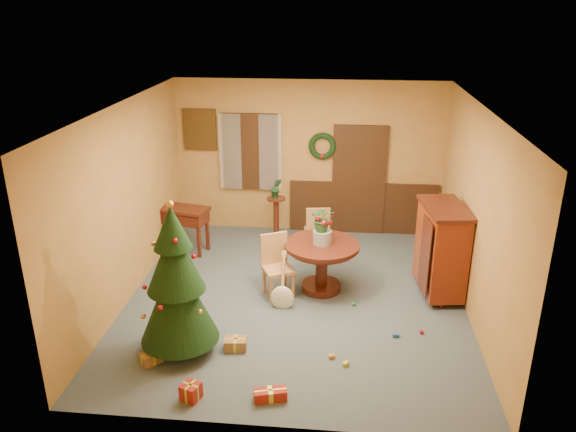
# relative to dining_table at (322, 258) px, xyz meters

# --- Properties ---
(room_envelope) EXTENTS (5.50, 5.50, 5.50)m
(room_envelope) POSITION_rel_dining_table_xyz_m (-0.16, 2.39, 0.57)
(room_envelope) COLOR #3A4A54
(room_envelope) RESTS_ON ground
(dining_table) EXTENTS (1.14, 1.14, 0.79)m
(dining_table) POSITION_rel_dining_table_xyz_m (0.00, 0.00, 0.00)
(dining_table) COLOR black
(dining_table) RESTS_ON floor
(urn) EXTENTS (0.28, 0.28, 0.21)m
(urn) POSITION_rel_dining_table_xyz_m (0.00, 0.00, 0.34)
(urn) COLOR slate
(urn) RESTS_ON dining_table
(centerpiece_plant) EXTENTS (0.37, 0.32, 0.41)m
(centerpiece_plant) POSITION_rel_dining_table_xyz_m (0.00, 0.00, 0.65)
(centerpiece_plant) COLOR #1E4C23
(centerpiece_plant) RESTS_ON urn
(chair_near) EXTENTS (0.56, 0.56, 0.97)m
(chair_near) POSITION_rel_dining_table_xyz_m (-0.68, -0.19, -0.03)
(chair_near) COLOR #9E683F
(chair_near) RESTS_ON floor
(chair_far) EXTENTS (0.47, 0.47, 0.94)m
(chair_far) POSITION_rel_dining_table_xyz_m (-0.13, 1.22, -0.04)
(chair_far) COLOR #9E683F
(chair_far) RESTS_ON floor
(guitar) EXTENTS (0.35, 0.52, 0.78)m
(guitar) POSITION_rel_dining_table_xyz_m (-0.54, -0.61, -0.15)
(guitar) COLOR beige
(guitar) RESTS_ON floor
(plant_stand) EXTENTS (0.34, 0.34, 0.87)m
(plant_stand) POSITION_rel_dining_table_xyz_m (-0.91, 1.76, -0.01)
(plant_stand) COLOR black
(plant_stand) RESTS_ON floor
(stand_plant) EXTENTS (0.24, 0.21, 0.37)m
(stand_plant) POSITION_rel_dining_table_xyz_m (-0.91, 1.76, 0.51)
(stand_plant) COLOR #19471E
(stand_plant) RESTS_ON plant_stand
(christmas_tree) EXTENTS (0.99, 0.99, 2.05)m
(christmas_tree) POSITION_rel_dining_table_xyz_m (-1.73, -1.79, 0.42)
(christmas_tree) COLOR #382111
(christmas_tree) RESTS_ON floor
(writing_desk) EXTENTS (1.01, 0.66, 0.82)m
(writing_desk) POSITION_rel_dining_table_xyz_m (-2.52, 1.22, 0.07)
(writing_desk) COLOR black
(writing_desk) RESTS_ON floor
(sideboard) EXTENTS (0.73, 1.18, 1.43)m
(sideboard) POSITION_rel_dining_table_xyz_m (1.78, 0.07, 0.21)
(sideboard) COLOR #531309
(sideboard) RESTS_ON floor
(gift_a) EXTENTS (0.30, 0.23, 0.15)m
(gift_a) POSITION_rel_dining_table_xyz_m (-1.03, -1.70, -0.48)
(gift_a) COLOR brown
(gift_a) RESTS_ON floor
(gift_b) EXTENTS (0.25, 0.25, 0.20)m
(gift_b) POSITION_rel_dining_table_xyz_m (-1.35, -2.71, -0.45)
(gift_b) COLOR maroon
(gift_b) RESTS_ON floor
(gift_c) EXTENTS (0.31, 0.31, 0.14)m
(gift_c) POSITION_rel_dining_table_xyz_m (-2.03, -2.09, -0.48)
(gift_c) COLOR brown
(gift_c) RESTS_ON floor
(gift_d) EXTENTS (0.39, 0.24, 0.13)m
(gift_d) POSITION_rel_dining_table_xyz_m (-0.46, -2.63, -0.48)
(gift_d) COLOR maroon
(gift_d) RESTS_ON floor
(toy_a) EXTENTS (0.08, 0.06, 0.05)m
(toy_a) POSITION_rel_dining_table_xyz_m (1.06, -1.22, -0.52)
(toy_a) COLOR #225194
(toy_a) RESTS_ON floor
(toy_b) EXTENTS (0.06, 0.06, 0.06)m
(toy_b) POSITION_rel_dining_table_xyz_m (0.50, -0.45, -0.52)
(toy_b) COLOR green
(toy_b) RESTS_ON floor
(toy_c) EXTENTS (0.08, 0.09, 0.05)m
(toy_c) POSITION_rel_dining_table_xyz_m (0.39, -1.92, -0.52)
(toy_c) COLOR gold
(toy_c) RESTS_ON floor
(toy_d) EXTENTS (0.06, 0.06, 0.06)m
(toy_d) POSITION_rel_dining_table_xyz_m (1.41, -1.11, -0.52)
(toy_d) COLOR red
(toy_d) RESTS_ON floor
(toy_e) EXTENTS (0.09, 0.08, 0.05)m
(toy_e) POSITION_rel_dining_table_xyz_m (0.21, -1.78, -0.52)
(toy_e) COLOR orange
(toy_e) RESTS_ON floor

